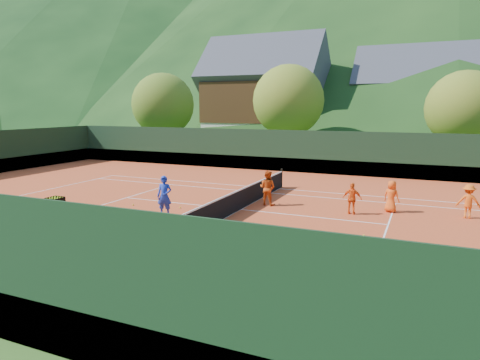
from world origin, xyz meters
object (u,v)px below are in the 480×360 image
at_px(student_c, 391,196).
at_px(chalet_mid, 414,104).
at_px(coach, 164,196).
at_px(ball_hopper, 55,203).
at_px(student_a, 267,188).
at_px(student_b, 352,199).
at_px(tennis_net, 240,199).
at_px(student_d, 468,201).
at_px(chalet_left, 265,98).

xyz_separation_m(student_c, chalet_mid, (-0.31, 31.77, 4.26)).
height_order(coach, ball_hopper, coach).
bearing_deg(student_a, student_c, -163.51).
distance_m(coach, student_b, 8.10).
height_order(student_c, tennis_net, student_c).
bearing_deg(student_c, ball_hopper, 50.71).
bearing_deg(tennis_net, student_d, 14.56).
xyz_separation_m(coach, chalet_left, (-7.49, 32.35, 4.76)).
relative_size(coach, student_a, 1.05).
distance_m(ball_hopper, chalet_mid, 40.93).
bearing_deg(student_c, student_b, 55.87).
height_order(coach, chalet_mid, chalet_mid).
height_order(coach, chalet_left, chalet_left).
relative_size(student_d, chalet_left, 0.10).
relative_size(student_b, ball_hopper, 1.38).
bearing_deg(chalet_left, student_c, -59.57).
bearing_deg(student_b, student_a, -3.53).
bearing_deg(chalet_left, ball_hopper, -83.58).
distance_m(student_d, ball_hopper, 17.07).
bearing_deg(student_b, chalet_mid, -92.56).
height_order(student_c, student_d, student_d).
relative_size(student_b, chalet_left, 0.10).
relative_size(tennis_net, ball_hopper, 12.07).
distance_m(student_d, chalet_mid, 32.03).
relative_size(student_a, tennis_net, 0.14).
relative_size(student_d, chalet_mid, 0.11).
bearing_deg(tennis_net, student_c, 19.47).
bearing_deg(chalet_left, student_a, -69.33).
bearing_deg(chalet_mid, chalet_left, -165.96).
distance_m(student_d, chalet_left, 34.04).
relative_size(coach, student_d, 1.20).
distance_m(student_b, chalet_left, 32.78).
distance_m(student_d, tennis_net, 9.66).
bearing_deg(student_c, chalet_mid, -68.60).
xyz_separation_m(coach, chalet_mid, (8.51, 36.35, 4.10)).
distance_m(coach, ball_hopper, 4.37).
height_order(coach, student_d, coach).
distance_m(student_b, ball_hopper, 12.42).
xyz_separation_m(student_c, ball_hopper, (-12.39, -7.12, 0.04)).
xyz_separation_m(student_b, chalet_mid, (1.22, 32.84, 4.28)).
distance_m(coach, student_c, 9.95).
height_order(student_b, chalet_mid, chalet_mid).
xyz_separation_m(student_d, ball_hopper, (-15.42, -7.31, 0.03)).
relative_size(student_b, chalet_mid, 0.11).
relative_size(student_b, tennis_net, 0.11).
relative_size(student_c, chalet_mid, 0.11).
distance_m(tennis_net, chalet_left, 32.04).
relative_size(student_d, ball_hopper, 1.44).
bearing_deg(chalet_mid, student_a, -99.06).
bearing_deg(student_a, student_b, -175.46).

